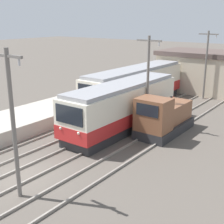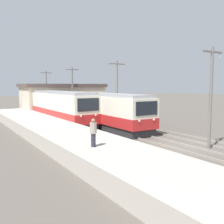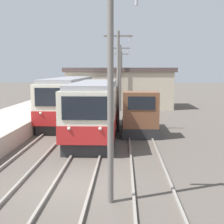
# 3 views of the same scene
# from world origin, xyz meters

# --- Properties ---
(ground_plane) EXTENTS (200.00, 200.00, 0.00)m
(ground_plane) POSITION_xyz_m (0.00, 0.00, 0.00)
(ground_plane) COLOR #564F47
(track_center) EXTENTS (1.54, 60.00, 0.14)m
(track_center) POSITION_xyz_m (0.20, 0.00, 0.07)
(track_center) COLOR gray
(track_center) RESTS_ON ground
(track_right) EXTENTS (1.54, 60.00, 0.14)m
(track_right) POSITION_xyz_m (3.20, 0.00, 0.07)
(track_right) COLOR gray
(track_right) RESTS_ON ground
(commuter_train_left) EXTENTS (2.84, 13.99, 3.74)m
(commuter_train_left) POSITION_xyz_m (-2.60, 15.83, 1.74)
(commuter_train_left) COLOR #28282B
(commuter_train_left) RESTS_ON ground
(commuter_train_center) EXTENTS (2.84, 11.73, 3.62)m
(commuter_train_center) POSITION_xyz_m (0.20, 9.57, 1.68)
(commuter_train_center) COLOR #28282B
(commuter_train_center) RESTS_ON ground
(shunting_locomotive) EXTENTS (2.40, 5.45, 3.00)m
(shunting_locomotive) POSITION_xyz_m (3.20, 10.48, 1.21)
(shunting_locomotive) COLOR #28282B
(shunting_locomotive) RESTS_ON ground
(catenary_mast_near) EXTENTS (2.00, 0.20, 7.05)m
(catenary_mast_near) POSITION_xyz_m (1.71, -1.28, 3.85)
(catenary_mast_near) COLOR slate
(catenary_mast_near) RESTS_ON ground
(catenary_mast_mid) EXTENTS (2.00, 0.20, 7.05)m
(catenary_mast_mid) POSITION_xyz_m (1.71, 10.62, 3.85)
(catenary_mast_mid) COLOR slate
(catenary_mast_mid) RESTS_ON ground
(catenary_mast_far) EXTENTS (2.00, 0.20, 7.05)m
(catenary_mast_far) POSITION_xyz_m (1.71, 22.53, 3.85)
(catenary_mast_far) COLOR slate
(catenary_mast_far) RESTS_ON ground
(station_building) EXTENTS (12.60, 6.30, 4.66)m
(station_building) POSITION_xyz_m (1.59, 26.00, 2.35)
(station_building) COLOR beige
(station_building) RESTS_ON ground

